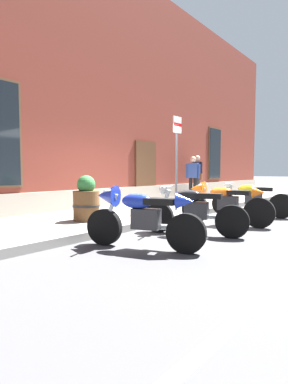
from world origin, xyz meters
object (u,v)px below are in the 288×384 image
motorcycle_blue_sport (138,214)px  parking_sign (177,150)px  motorcycle_yellow_naked (251,199)px  motorcycle_orange_sport (222,201)px  pedestrian_dark_jacket (197,174)px  pedestrian_blue_top (193,175)px  barrel_planter (86,201)px  motorcycle_black_naked (193,211)px

motorcycle_blue_sport → parking_sign: size_ratio=0.75×
motorcycle_yellow_naked → parking_sign: 2.42m
motorcycle_yellow_naked → motorcycle_blue_sport: bearing=179.1°
motorcycle_orange_sport → motorcycle_yellow_naked: (1.67, -0.02, -0.07)m
motorcycle_blue_sport → pedestrian_dark_jacket: (7.50, 3.37, 0.58)m
motorcycle_yellow_naked → pedestrian_dark_jacket: 4.60m
parking_sign → pedestrian_blue_top: bearing=24.0°
motorcycle_orange_sport → pedestrian_blue_top: bearing=39.0°
motorcycle_blue_sport → parking_sign: bearing=25.1°
motorcycle_orange_sport → barrel_planter: (-2.22, 2.13, 0.04)m
motorcycle_orange_sport → motorcycle_black_naked: bearing=-177.1°
pedestrian_blue_top → barrel_planter: (-6.03, -0.96, -0.50)m
parking_sign → motorcycle_blue_sport: bearing=-154.9°
motorcycle_yellow_naked → barrel_planter: size_ratio=2.09×
motorcycle_blue_sport → parking_sign: 3.93m
parking_sign → motorcycle_black_naked: bearing=-138.7°
pedestrian_blue_top → parking_sign: (-3.29, -1.47, 0.74)m
pedestrian_dark_jacket → parking_sign: 4.56m
motorcycle_black_naked → pedestrian_dark_jacket: pedestrian_dark_jacket is taller
motorcycle_blue_sport → motorcycle_black_naked: bearing=-4.7°
motorcycle_black_naked → parking_sign: bearing=41.3°
pedestrian_blue_top → pedestrian_dark_jacket: size_ratio=0.95×
pedestrian_blue_top → barrel_planter: pedestrian_blue_top is taller
pedestrian_dark_jacket → barrel_planter: pedestrian_dark_jacket is taller
motorcycle_black_naked → parking_sign: parking_sign is taller
barrel_planter → parking_sign: bearing=-10.5°
motorcycle_blue_sport → motorcycle_yellow_naked: 4.52m
motorcycle_blue_sport → parking_sign: parking_sign is taller
motorcycle_black_naked → barrel_planter: barrel_planter is taller
motorcycle_black_naked → motorcycle_orange_sport: bearing=2.9°
motorcycle_orange_sport → pedestrian_dark_jacket: pedestrian_dark_jacket is taller
motorcycle_orange_sport → barrel_planter: size_ratio=2.12×
motorcycle_blue_sport → motorcycle_orange_sport: size_ratio=0.92×
motorcycle_black_naked → motorcycle_blue_sport: bearing=175.3°
motorcycle_yellow_naked → pedestrian_blue_top: (2.14, 3.11, 0.61)m
motorcycle_black_naked → pedestrian_dark_jacket: bearing=29.9°
parking_sign → barrel_planter: bearing=169.5°
motorcycle_blue_sport → pedestrian_dark_jacket: pedestrian_dark_jacket is taller
motorcycle_blue_sport → motorcycle_black_naked: size_ratio=0.98×
motorcycle_blue_sport → motorcycle_orange_sport: motorcycle_blue_sport is taller
parking_sign → pedestrian_dark_jacket: bearing=23.5°
pedestrian_blue_top → motorcycle_orange_sport: bearing=-141.0°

